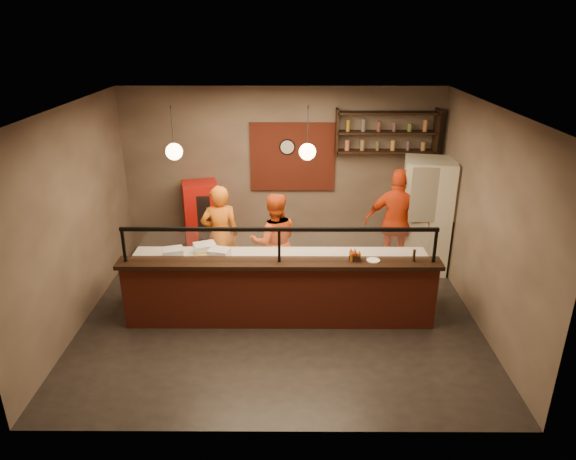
{
  "coord_description": "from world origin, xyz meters",
  "views": [
    {
      "loc": [
        0.15,
        -6.97,
        4.28
      ],
      "look_at": [
        0.12,
        0.3,
        1.31
      ],
      "focal_mm": 32.0,
      "sensor_mm": 36.0,
      "label": 1
    }
  ],
  "objects_px": {
    "cook_left": "(220,235)",
    "cook_mid": "(274,242)",
    "fridge": "(426,215)",
    "condiment_caddy": "(355,257)",
    "cook_right": "(397,223)",
    "pepper_mill": "(414,255)",
    "wall_clock": "(287,147)",
    "red_cooler": "(202,220)",
    "pizza_dough": "(347,255)"
  },
  "relations": [
    {
      "from": "fridge",
      "to": "cook_left",
      "type": "bearing_deg",
      "value": -160.09
    },
    {
      "from": "condiment_caddy",
      "to": "wall_clock",
      "type": "bearing_deg",
      "value": 110.16
    },
    {
      "from": "wall_clock",
      "to": "cook_right",
      "type": "height_order",
      "value": "wall_clock"
    },
    {
      "from": "cook_right",
      "to": "pepper_mill",
      "type": "xyz_separation_m",
      "value": [
        -0.11,
        -1.74,
        0.18
      ]
    },
    {
      "from": "cook_left",
      "to": "cook_right",
      "type": "height_order",
      "value": "cook_right"
    },
    {
      "from": "cook_left",
      "to": "condiment_caddy",
      "type": "bearing_deg",
      "value": 135.08
    },
    {
      "from": "cook_right",
      "to": "red_cooler",
      "type": "relative_size",
      "value": 1.31
    },
    {
      "from": "pizza_dough",
      "to": "condiment_caddy",
      "type": "distance_m",
      "value": 0.55
    },
    {
      "from": "wall_clock",
      "to": "pepper_mill",
      "type": "xyz_separation_m",
      "value": [
        1.84,
        -2.74,
        -0.95
      ]
    },
    {
      "from": "pepper_mill",
      "to": "fridge",
      "type": "bearing_deg",
      "value": 71.52
    },
    {
      "from": "pepper_mill",
      "to": "cook_mid",
      "type": "bearing_deg",
      "value": 150.07
    },
    {
      "from": "cook_mid",
      "to": "red_cooler",
      "type": "distance_m",
      "value": 1.9
    },
    {
      "from": "fridge",
      "to": "pizza_dough",
      "type": "bearing_deg",
      "value": -126.91
    },
    {
      "from": "cook_mid",
      "to": "pepper_mill",
      "type": "xyz_separation_m",
      "value": [
        2.05,
        -1.18,
        0.3
      ]
    },
    {
      "from": "cook_right",
      "to": "fridge",
      "type": "xyz_separation_m",
      "value": [
        0.55,
        0.23,
        0.05
      ]
    },
    {
      "from": "fridge",
      "to": "pepper_mill",
      "type": "distance_m",
      "value": 2.09
    },
    {
      "from": "wall_clock",
      "to": "red_cooler",
      "type": "bearing_deg",
      "value": -169.25
    },
    {
      "from": "wall_clock",
      "to": "cook_left",
      "type": "xyz_separation_m",
      "value": [
        -1.14,
        -1.38,
        -1.21
      ]
    },
    {
      "from": "fridge",
      "to": "pepper_mill",
      "type": "bearing_deg",
      "value": -98.06
    },
    {
      "from": "cook_mid",
      "to": "condiment_caddy",
      "type": "relative_size",
      "value": 10.4
    },
    {
      "from": "cook_right",
      "to": "condiment_caddy",
      "type": "xyz_separation_m",
      "value": [
        -0.96,
        -1.71,
        0.13
      ]
    },
    {
      "from": "fridge",
      "to": "wall_clock",
      "type": "bearing_deg",
      "value": 173.34
    },
    {
      "from": "wall_clock",
      "to": "red_cooler",
      "type": "xyz_separation_m",
      "value": [
        -1.63,
        -0.31,
        -1.35
      ]
    },
    {
      "from": "cook_right",
      "to": "cook_mid",
      "type": "bearing_deg",
      "value": 26.98
    },
    {
      "from": "red_cooler",
      "to": "pizza_dough",
      "type": "relative_size",
      "value": 3.26
    },
    {
      "from": "cook_left",
      "to": "pizza_dough",
      "type": "xyz_separation_m",
      "value": [
        2.08,
        -0.83,
        0.02
      ]
    },
    {
      "from": "cook_left",
      "to": "fridge",
      "type": "relative_size",
      "value": 0.86
    },
    {
      "from": "cook_right",
      "to": "pizza_dough",
      "type": "relative_size",
      "value": 4.26
    },
    {
      "from": "pizza_dough",
      "to": "red_cooler",
      "type": "bearing_deg",
      "value": 143.67
    },
    {
      "from": "wall_clock",
      "to": "cook_mid",
      "type": "xyz_separation_m",
      "value": [
        -0.21,
        -1.56,
        -1.25
      ]
    },
    {
      "from": "wall_clock",
      "to": "pizza_dough",
      "type": "height_order",
      "value": "wall_clock"
    },
    {
      "from": "cook_left",
      "to": "condiment_caddy",
      "type": "relative_size",
      "value": 10.85
    },
    {
      "from": "red_cooler",
      "to": "fridge",
      "type": "bearing_deg",
      "value": -21.26
    },
    {
      "from": "fridge",
      "to": "pizza_dough",
      "type": "xyz_separation_m",
      "value": [
        -1.56,
        -1.44,
        -0.12
      ]
    },
    {
      "from": "cook_right",
      "to": "red_cooler",
      "type": "xyz_separation_m",
      "value": [
        -3.58,
        0.69,
        -0.23
      ]
    },
    {
      "from": "condiment_caddy",
      "to": "red_cooler",
      "type": "bearing_deg",
      "value": 137.61
    },
    {
      "from": "cook_right",
      "to": "pepper_mill",
      "type": "relative_size",
      "value": 10.71
    },
    {
      "from": "cook_mid",
      "to": "pepper_mill",
      "type": "bearing_deg",
      "value": 142.79
    },
    {
      "from": "cook_mid",
      "to": "fridge",
      "type": "bearing_deg",
      "value": -170.93
    },
    {
      "from": "cook_mid",
      "to": "fridge",
      "type": "distance_m",
      "value": 2.83
    },
    {
      "from": "red_cooler",
      "to": "pizza_dough",
      "type": "height_order",
      "value": "red_cooler"
    },
    {
      "from": "red_cooler",
      "to": "cook_right",
      "type": "bearing_deg",
      "value": -25.85
    },
    {
      "from": "cook_left",
      "to": "cook_mid",
      "type": "relative_size",
      "value": 1.04
    },
    {
      "from": "pizza_dough",
      "to": "condiment_caddy",
      "type": "bearing_deg",
      "value": -84.15
    },
    {
      "from": "cook_left",
      "to": "fridge",
      "type": "xyz_separation_m",
      "value": [
        3.64,
        0.61,
        0.14
      ]
    },
    {
      "from": "wall_clock",
      "to": "cook_right",
      "type": "bearing_deg",
      "value": -27.17
    },
    {
      "from": "cook_mid",
      "to": "fridge",
      "type": "height_order",
      "value": "fridge"
    },
    {
      "from": "cook_left",
      "to": "red_cooler",
      "type": "distance_m",
      "value": 1.18
    },
    {
      "from": "cook_left",
      "to": "pepper_mill",
      "type": "bearing_deg",
      "value": 142.4
    },
    {
      "from": "wall_clock",
      "to": "cook_mid",
      "type": "relative_size",
      "value": 0.18
    }
  ]
}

